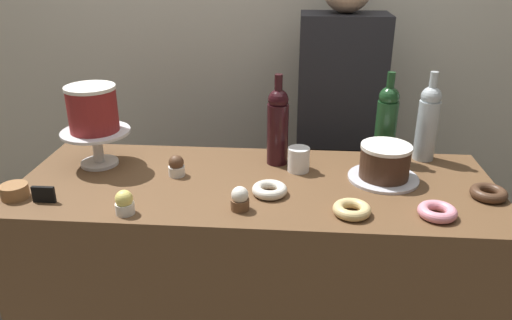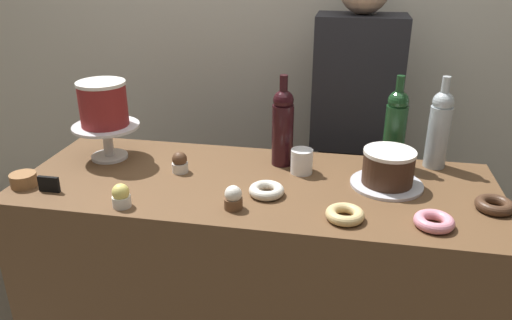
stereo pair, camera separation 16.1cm
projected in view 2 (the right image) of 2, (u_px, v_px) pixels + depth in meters
The scene contains 20 objects.
back_wall at pixel (291, 28), 2.28m from camera, with size 6.00×0.05×2.60m.
display_counter at pixel (256, 294), 1.83m from camera, with size 1.58×0.60×0.92m.
cake_stand_pedestal at pixel (107, 135), 1.80m from camera, with size 0.24×0.24×0.13m.
white_layer_cake at pixel (103, 104), 1.75m from camera, with size 0.17×0.17×0.16m.
silver_serving_platter at pixel (386, 184), 1.62m from camera, with size 0.24×0.24×0.01m.
chocolate_round_cake at pixel (388, 167), 1.59m from camera, with size 0.17×0.17×0.11m.
wine_bottle_dark_red at pixel (283, 126), 1.73m from camera, with size 0.08×0.08×0.33m.
wine_bottle_clear at pixel (439, 128), 1.71m from camera, with size 0.08×0.08×0.33m.
wine_bottle_green at pixel (395, 127), 1.72m from camera, with size 0.08×0.08×0.33m.
cupcake_lemon at pixel (121, 196), 1.47m from camera, with size 0.06×0.06×0.07m.
cupcake_vanilla at pixel (233, 198), 1.46m from camera, with size 0.06×0.06×0.07m.
cupcake_chocolate at pixel (180, 163), 1.71m from camera, with size 0.06×0.06×0.07m.
donut_chocolate at pixel (495, 205), 1.46m from camera, with size 0.11×0.11×0.03m.
donut_sugar at pixel (266, 190), 1.55m from camera, with size 0.11×0.11×0.03m.
donut_pink at pixel (434, 221), 1.37m from camera, with size 0.11×0.11×0.03m.
donut_glazed at pixel (345, 214), 1.41m from camera, with size 0.11×0.11×0.03m.
cookie_stack at pixel (24, 180), 1.61m from camera, with size 0.08×0.08×0.04m.
price_sign_chalkboard at pixel (49, 184), 1.57m from camera, with size 0.07×0.01×0.05m.
coffee_cup_ceramic at pixel (302, 161), 1.70m from camera, with size 0.08×0.08×0.08m.
barista_figure at pixel (352, 147), 2.16m from camera, with size 0.36×0.22×1.60m.
Camera 2 is at (0.28, -1.46, 1.64)m, focal length 34.61 mm.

